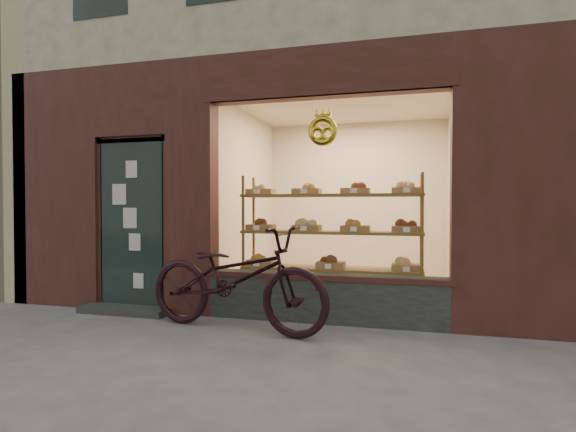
% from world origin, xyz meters
% --- Properties ---
extents(ground, '(90.00, 90.00, 0.00)m').
position_xyz_m(ground, '(0.00, 0.00, 0.00)').
color(ground, '#4F4F52').
extents(display_shelf, '(2.20, 0.45, 1.70)m').
position_xyz_m(display_shelf, '(0.45, 2.55, 0.87)').
color(display_shelf, brown).
rests_on(display_shelf, ground).
extents(bicycle, '(2.21, 1.07, 1.11)m').
position_xyz_m(bicycle, '(-0.40, 1.54, 0.56)').
color(bicycle, black).
rests_on(bicycle, ground).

